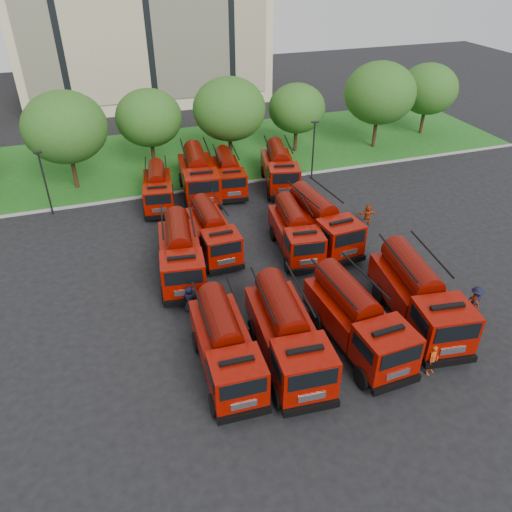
{
  "coord_description": "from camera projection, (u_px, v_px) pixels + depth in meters",
  "views": [
    {
      "loc": [
        -6.04,
        -20.51,
        18.33
      ],
      "look_at": [
        2.18,
        3.76,
        1.8
      ],
      "focal_mm": 35.0,
      "sensor_mm": 36.0,
      "label": 1
    }
  ],
  "objects": [
    {
      "name": "fire_truck_6",
      "position": [
        295.0,
        231.0,
        33.61
      ],
      "size": [
        3.16,
        6.99,
        3.07
      ],
      "rotation": [
        0.0,
        0.0,
        -0.13
      ],
      "color": "black",
      "rests_on": "ground"
    },
    {
      "name": "ground",
      "position": [
        241.0,
        324.0,
        27.89
      ],
      "size": [
        140.0,
        140.0,
        0.0
      ],
      "primitive_type": "plane",
      "color": "black",
      "rests_on": "ground"
    },
    {
      "name": "fire_truck_5",
      "position": [
        213.0,
        232.0,
        33.54
      ],
      "size": [
        2.54,
        6.71,
        3.04
      ],
      "rotation": [
        0.0,
        0.0,
        0.01
      ],
      "color": "black",
      "rests_on": "ground"
    },
    {
      "name": "fire_truck_11",
      "position": [
        279.0,
        168.0,
        42.39
      ],
      "size": [
        3.98,
        7.55,
        3.27
      ],
      "rotation": [
        0.0,
        0.0,
        -0.22
      ],
      "color": "black",
      "rests_on": "ground"
    },
    {
      "name": "tree_3",
      "position": [
        149.0,
        118.0,
        44.18
      ],
      "size": [
        5.88,
        5.88,
        7.19
      ],
      "color": "#382314",
      "rests_on": "ground"
    },
    {
      "name": "fire_truck_4",
      "position": [
        180.0,
        253.0,
        31.02
      ],
      "size": [
        3.48,
        7.57,
        3.32
      ],
      "rotation": [
        0.0,
        0.0,
        -0.14
      ],
      "color": "black",
      "rests_on": "ground"
    },
    {
      "name": "fire_truck_0",
      "position": [
        225.0,
        345.0,
        24.14
      ],
      "size": [
        2.84,
        7.16,
        3.21
      ],
      "rotation": [
        0.0,
        0.0,
        -0.04
      ],
      "color": "black",
      "rests_on": "ground"
    },
    {
      "name": "lamp_post_0",
      "position": [
        45.0,
        180.0,
        37.31
      ],
      "size": [
        0.6,
        0.25,
        5.11
      ],
      "color": "black",
      "rests_on": "ground"
    },
    {
      "name": "tree_6",
      "position": [
        380.0,
        93.0,
        48.09
      ],
      "size": [
        6.89,
        6.89,
        8.42
      ],
      "color": "#382314",
      "rests_on": "ground"
    },
    {
      "name": "firefighter_4",
      "position": [
        191.0,
        311.0,
        28.91
      ],
      "size": [
        0.98,
        0.85,
        1.7
      ],
      "primitive_type": "imported",
      "rotation": [
        0.0,
        0.0,
        2.69
      ],
      "color": "black",
      "rests_on": "ground"
    },
    {
      "name": "firefighter_5",
      "position": [
        366.0,
        224.0,
        37.54
      ],
      "size": [
        1.59,
        0.92,
        1.61
      ],
      "primitive_type": "imported",
      "rotation": [
        0.0,
        0.0,
        2.94
      ],
      "color": "#A8310C",
      "rests_on": "ground"
    },
    {
      "name": "curb",
      "position": [
        178.0,
        192.0,
        42.1
      ],
      "size": [
        70.0,
        0.3,
        0.14
      ],
      "primitive_type": "cube",
      "color": "gray",
      "rests_on": "ground"
    },
    {
      "name": "lawn",
      "position": [
        162.0,
        158.0,
        48.55
      ],
      "size": [
        70.0,
        16.0,
        0.12
      ],
      "primitive_type": "cube",
      "color": "#174A13",
      "rests_on": "ground"
    },
    {
      "name": "firefighter_1",
      "position": [
        305.0,
        383.0,
        24.24
      ],
      "size": [
        0.95,
        0.64,
        1.78
      ],
      "primitive_type": "imported",
      "rotation": [
        0.0,
        0.0,
        0.2
      ],
      "color": "#A8310C",
      "rests_on": "ground"
    },
    {
      "name": "tree_2",
      "position": [
        65.0,
        127.0,
        39.94
      ],
      "size": [
        6.72,
        6.72,
        8.22
      ],
      "color": "#382314",
      "rests_on": "ground"
    },
    {
      "name": "fire_truck_10",
      "position": [
        228.0,
        173.0,
        41.83
      ],
      "size": [
        3.01,
        6.69,
        2.94
      ],
      "rotation": [
        0.0,
        0.0,
        -0.12
      ],
      "color": "black",
      "rests_on": "ground"
    },
    {
      "name": "fire_truck_2",
      "position": [
        357.0,
        319.0,
        25.62
      ],
      "size": [
        3.08,
        7.65,
        3.42
      ],
      "rotation": [
        0.0,
        0.0,
        0.05
      ],
      "color": "black",
      "rests_on": "ground"
    },
    {
      "name": "lamp_post_1",
      "position": [
        313.0,
        146.0,
        43.25
      ],
      "size": [
        0.6,
        0.25,
        5.11
      ],
      "color": "black",
      "rests_on": "ground"
    },
    {
      "name": "fire_truck_3",
      "position": [
        418.0,
        296.0,
        27.14
      ],
      "size": [
        3.78,
        8.19,
        3.59
      ],
      "rotation": [
        0.0,
        0.0,
        -0.14
      ],
      "color": "black",
      "rests_on": "ground"
    },
    {
      "name": "fire_truck_9",
      "position": [
        198.0,
        175.0,
        40.82
      ],
      "size": [
        3.56,
        8.08,
        3.56
      ],
      "rotation": [
        0.0,
        0.0,
        -0.11
      ],
      "color": "black",
      "rests_on": "ground"
    },
    {
      "name": "tree_4",
      "position": [
        229.0,
        109.0,
        44.59
      ],
      "size": [
        6.55,
        6.55,
        8.01
      ],
      "color": "#382314",
      "rests_on": "ground"
    },
    {
      "name": "firefighter_2",
      "position": [
        470.0,
        315.0,
        28.54
      ],
      "size": [
        0.59,
        0.96,
        1.59
      ],
      "primitive_type": "imported",
      "rotation": [
        0.0,
        0.0,
        1.51
      ],
      "color": "#A8310C",
      "rests_on": "ground"
    },
    {
      "name": "tree_7",
      "position": [
        428.0,
        89.0,
        51.93
      ],
      "size": [
        6.05,
        6.05,
        7.39
      ],
      "color": "#382314",
      "rests_on": "ground"
    },
    {
      "name": "fire_truck_8",
      "position": [
        158.0,
        188.0,
        39.45
      ],
      "size": [
        3.06,
        6.62,
        2.9
      ],
      "rotation": [
        0.0,
        0.0,
        -0.14
      ],
      "color": "black",
      "rests_on": "ground"
    },
    {
      "name": "firefighter_3",
      "position": [
        471.0,
        314.0,
        28.63
      ],
      "size": [
        1.38,
        1.1,
        1.89
      ],
      "primitive_type": "imported",
      "rotation": [
        0.0,
        0.0,
        3.6
      ],
      "color": "black",
      "rests_on": "ground"
    },
    {
      "name": "tree_5",
      "position": [
        297.0,
        108.0,
        47.74
      ],
      "size": [
        5.46,
        5.46,
        6.68
      ],
      "color": "#382314",
      "rests_on": "ground"
    },
    {
      "name": "firefighter_0",
      "position": [
        429.0,
        373.0,
        24.8
      ],
      "size": [
        0.77,
        0.66,
        1.79
      ],
      "primitive_type": "imported",
      "rotation": [
        0.0,
        0.0,
        0.32
      ],
      "color": "#A8310C",
      "rests_on": "ground"
    },
    {
      "name": "fire_truck_7",
      "position": [
        321.0,
        221.0,
        34.38
      ],
      "size": [
        3.2,
        7.59,
        3.37
      ],
      "rotation": [
        0.0,
        0.0,
        0.08
      ],
      "color": "black",
      "rests_on": "ground"
    },
    {
      "name": "fire_truck_1",
      "position": [
        287.0,
        334.0,
        24.62
      ],
      "size": [
        3.28,
        7.81,
        3.47
      ],
      "rotation": [
        0.0,
        0.0,
        -0.08
      ],
      "color": "black",
      "rests_on": "ground"
    }
  ]
}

